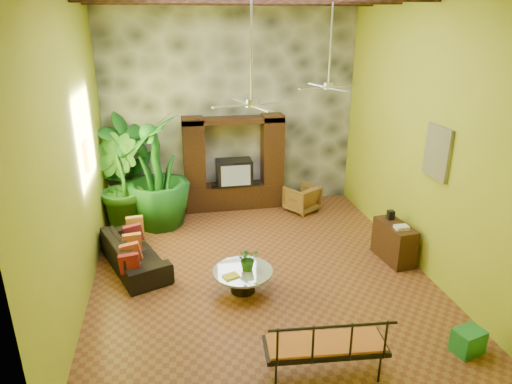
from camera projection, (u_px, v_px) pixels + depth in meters
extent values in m
plane|color=brown|center=(259.00, 270.00, 8.56)|extent=(7.00, 7.00, 0.00)
cube|color=#A5B729|center=(231.00, 105.00, 10.89)|extent=(6.00, 0.02, 5.00)
cube|color=#A5B729|center=(72.00, 149.00, 7.15)|extent=(0.02, 7.00, 5.00)
cube|color=#A5B729|center=(423.00, 133.00, 8.20)|extent=(0.02, 7.00, 5.00)
cube|color=#36383E|center=(231.00, 105.00, 10.83)|extent=(5.98, 0.10, 4.98)
cube|color=#341A10|center=(235.00, 0.00, 9.25)|extent=(5.95, 0.16, 0.22)
cube|color=black|center=(235.00, 196.00, 11.34)|extent=(2.40, 0.50, 0.60)
cube|color=black|center=(194.00, 159.00, 10.82)|extent=(0.50, 0.48, 2.00)
cube|color=black|center=(272.00, 155.00, 11.15)|extent=(0.50, 0.48, 2.00)
cube|color=black|center=(233.00, 120.00, 10.66)|extent=(2.40, 0.48, 0.12)
cube|color=black|center=(234.00, 172.00, 11.10)|extent=(0.85, 0.52, 0.62)
cube|color=#8C99A8|center=(236.00, 176.00, 10.85)|extent=(0.70, 0.02, 0.50)
cylinder|color=silver|center=(251.00, 42.00, 6.70)|extent=(0.04, 0.04, 1.80)
cylinder|color=silver|center=(252.00, 103.00, 7.02)|extent=(0.18, 0.18, 0.12)
cube|color=silver|center=(272.00, 103.00, 7.18)|extent=(0.58, 0.26, 0.01)
cube|color=silver|center=(242.00, 101.00, 7.33)|extent=(0.26, 0.58, 0.01)
cube|color=silver|center=(230.00, 106.00, 6.88)|extent=(0.58, 0.26, 0.01)
cube|color=silver|center=(262.00, 108.00, 6.73)|extent=(0.26, 0.58, 0.01)
cylinder|color=silver|center=(331.00, 37.00, 8.49)|extent=(0.04, 0.04, 1.80)
cylinder|color=silver|center=(328.00, 86.00, 8.81)|extent=(0.18, 0.18, 0.12)
cube|color=silver|center=(344.00, 86.00, 8.96)|extent=(0.58, 0.26, 0.01)
cube|color=silver|center=(318.00, 85.00, 9.12)|extent=(0.26, 0.58, 0.01)
cube|color=silver|center=(313.00, 88.00, 8.67)|extent=(0.58, 0.26, 0.01)
cube|color=silver|center=(339.00, 90.00, 8.51)|extent=(0.26, 0.58, 0.01)
cube|color=gold|center=(88.00, 156.00, 8.22)|extent=(0.06, 0.32, 0.55)
cube|color=#255A88|center=(437.00, 152.00, 7.71)|extent=(0.06, 0.70, 0.90)
imported|color=black|center=(133.00, 252.00, 8.61)|extent=(1.48, 2.20, 0.60)
imported|color=olive|center=(302.00, 198.00, 11.11)|extent=(0.96, 0.96, 0.65)
imported|color=#16551C|center=(129.00, 167.00, 10.44)|extent=(1.57, 1.50, 2.47)
imported|color=#27671B|center=(118.00, 184.00, 9.91)|extent=(1.45, 1.49, 2.11)
imported|color=#17571B|center=(157.00, 172.00, 10.00)|extent=(1.54, 1.54, 2.55)
cylinder|color=black|center=(243.00, 281.00, 7.86)|extent=(0.44, 0.44, 0.36)
cylinder|color=#B4C0BC|center=(243.00, 271.00, 7.79)|extent=(1.03, 1.03, 0.04)
imported|color=#285E18|center=(248.00, 259.00, 7.74)|extent=(0.42, 0.38, 0.41)
cube|color=gold|center=(231.00, 276.00, 7.58)|extent=(0.30, 0.26, 0.03)
cube|color=black|center=(325.00, 346.00, 5.90)|extent=(1.62, 0.66, 0.06)
cube|color=#BE6329|center=(325.00, 344.00, 5.89)|extent=(1.54, 0.60, 0.06)
cube|color=black|center=(334.00, 344.00, 5.54)|extent=(1.58, 0.18, 0.54)
cube|color=#381D11|center=(394.00, 242.00, 8.81)|extent=(0.53, 0.98, 0.75)
cube|color=#1E723A|center=(468.00, 341.00, 6.41)|extent=(0.47, 0.40, 0.36)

